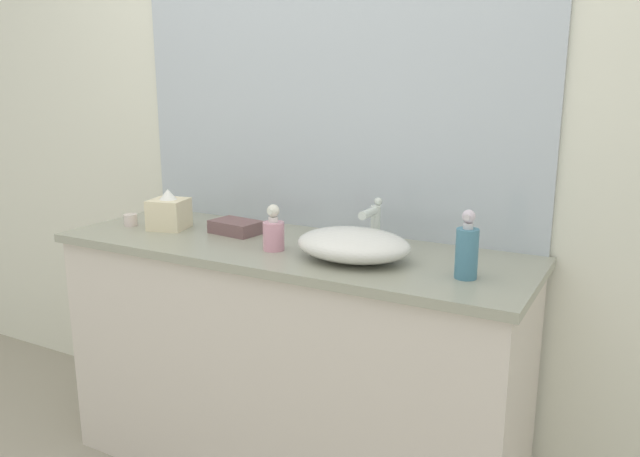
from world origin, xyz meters
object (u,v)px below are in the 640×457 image
Objects in this scene: lotion_bottle at (467,250)px; folded_hand_towel at (236,227)px; candle_jar at (131,220)px; soap_dispenser at (273,232)px; tissue_box at (169,212)px; sink_basin at (353,245)px.

folded_hand_towel is at bearing 172.29° from lotion_bottle.
candle_jar is (-1.37, 0.03, -0.06)m from lotion_bottle.
soap_dispenser is at bearing -27.55° from folded_hand_towel.
soap_dispenser is at bearing -179.40° from lotion_bottle.
soap_dispenser reaches higher than tissue_box.
soap_dispenser is at bearing -2.76° from candle_jar.
lotion_bottle is at bearing -2.95° from tissue_box.
sink_basin is 2.40× the size of soap_dispenser.
sink_basin is 0.82m from tissue_box.
lotion_bottle is 0.93m from folded_hand_towel.
tissue_box is at bearing 176.74° from sink_basin.
sink_basin is 2.06× the size of folded_hand_towel.
lotion_bottle reaches higher than tissue_box.
tissue_box is (-0.82, 0.05, 0.02)m from sink_basin.
sink_basin is 1.85× the size of lotion_bottle.
tissue_box is 3.09× the size of candle_jar.
soap_dispenser is 0.96× the size of tissue_box.
soap_dispenser is 2.98× the size of candle_jar.
lotion_bottle is at bearing -2.27° from sink_basin.
candle_jar is at bearing 178.88° from lotion_bottle.
soap_dispenser is 0.86× the size of folded_hand_towel.
lotion_bottle reaches higher than candle_jar.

